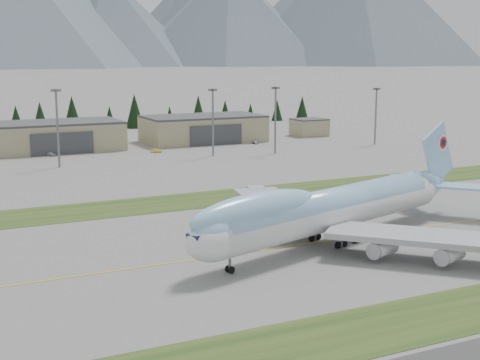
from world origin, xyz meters
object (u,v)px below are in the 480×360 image
hangar_center (55,136)px  service_vehicle_b (156,153)px  boeing_747_freighter (331,208)px  service_vehicle_a (51,156)px  hangar_right (203,128)px  service_vehicle_c (255,144)px

hangar_center → service_vehicle_b: size_ratio=11.56×
boeing_747_freighter → service_vehicle_b: (9.32, 129.05, -6.81)m
service_vehicle_a → service_vehicle_b: 37.29m
hangar_right → service_vehicle_a: (-64.40, -14.22, -5.39)m
boeing_747_freighter → service_vehicle_c: (53.07, 135.16, -6.81)m
service_vehicle_a → service_vehicle_c: bearing=-35.3°
hangar_center → service_vehicle_c: hangar_center is taller
hangar_right → service_vehicle_a: hangar_right is taller
hangar_right → service_vehicle_b: bearing=-141.4°
boeing_747_freighter → service_vehicle_c: bearing=51.4°
hangar_right → service_vehicle_b: size_ratio=11.56×
boeing_747_freighter → service_vehicle_c: 145.37m
boeing_747_freighter → service_vehicle_a: bearing=84.0°
service_vehicle_b → service_vehicle_c: (43.75, 6.12, 0.00)m
boeing_747_freighter → hangar_center: (-22.67, 151.40, -1.42)m
hangar_right → boeing_747_freighter: bearing=-103.9°
boeing_747_freighter → hangar_right: size_ratio=1.63×
hangar_right → service_vehicle_b: hangar_right is taller
hangar_center → service_vehicle_a: 15.83m
service_vehicle_c → hangar_center: bearing=165.9°
service_vehicle_a → service_vehicle_b: bearing=-46.5°
boeing_747_freighter → service_vehicle_b: size_ratio=18.81×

